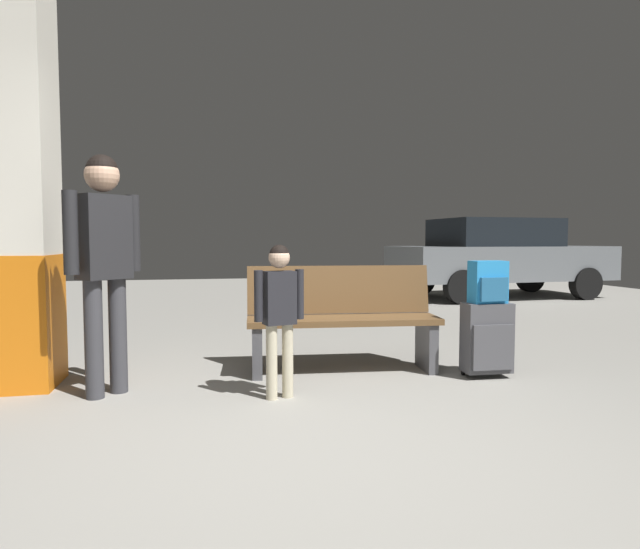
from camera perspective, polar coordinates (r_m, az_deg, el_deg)
name	(u,v)px	position (r m, az deg, el deg)	size (l,w,h in m)	color
ground_plane	(255,333)	(6.83, -6.84, -6.16)	(18.00, 18.00, 0.10)	gray
structural_pillar	(12,184)	(4.68, -29.61, 8.26)	(0.57, 0.57, 3.08)	orange
bench	(342,319)	(4.63, 2.32, -4.66)	(1.64, 0.66, 0.89)	brown
suitcase	(487,338)	(4.61, 17.13, -6.39)	(0.39, 0.24, 0.60)	#4C4C51
backpack_bright	(488,282)	(4.56, 17.24, -0.81)	(0.28, 0.20, 0.34)	#268CD8
child	(279,304)	(3.79, -4.31, -3.13)	(0.36, 0.21, 1.08)	beige
adult	(104,248)	(4.12, -21.74, 2.59)	(0.46, 0.43, 1.71)	#38383D
parked_car_side	(498,256)	(11.02, 18.18, 1.88)	(4.21, 2.01, 1.51)	slate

